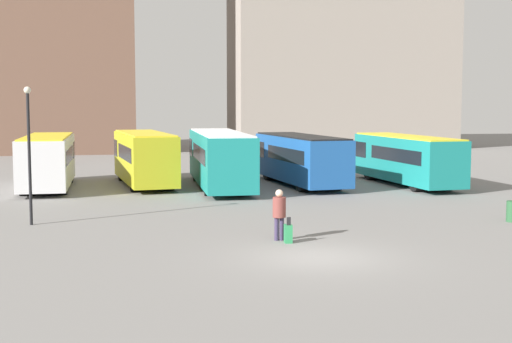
{
  "coord_description": "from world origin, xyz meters",
  "views": [
    {
      "loc": [
        -5.78,
        -21.32,
        4.86
      ],
      "look_at": [
        0.13,
        11.63,
        1.59
      ],
      "focal_mm": 50.0,
      "sensor_mm": 36.0,
      "label": 1
    }
  ],
  "objects_px": {
    "bus_1": "(144,157)",
    "lamp_post_1": "(29,144)",
    "bus_4": "(406,158)",
    "suitcase": "(288,233)",
    "traveler": "(279,210)",
    "bus_2": "(220,157)",
    "bus_0": "(48,160)",
    "bus_3": "(300,158)"
  },
  "relations": [
    {
      "from": "bus_0",
      "to": "suitcase",
      "type": "distance_m",
      "value": 20.23
    },
    {
      "from": "bus_3",
      "to": "traveler",
      "type": "bearing_deg",
      "value": 157.26
    },
    {
      "from": "lamp_post_1",
      "to": "bus_0",
      "type": "bearing_deg",
      "value": 92.99
    },
    {
      "from": "bus_3",
      "to": "suitcase",
      "type": "height_order",
      "value": "bus_3"
    },
    {
      "from": "bus_0",
      "to": "traveler",
      "type": "height_order",
      "value": "bus_0"
    },
    {
      "from": "bus_4",
      "to": "suitcase",
      "type": "distance_m",
      "value": 19.05
    },
    {
      "from": "bus_3",
      "to": "bus_1",
      "type": "bearing_deg",
      "value": 73.87
    },
    {
      "from": "traveler",
      "to": "suitcase",
      "type": "xyz_separation_m",
      "value": [
        0.22,
        -0.47,
        -0.75
      ]
    },
    {
      "from": "bus_0",
      "to": "bus_3",
      "type": "height_order",
      "value": "bus_0"
    },
    {
      "from": "bus_0",
      "to": "bus_3",
      "type": "distance_m",
      "value": 14.44
    },
    {
      "from": "bus_1",
      "to": "bus_2",
      "type": "height_order",
      "value": "bus_2"
    },
    {
      "from": "bus_2",
      "to": "lamp_post_1",
      "type": "bearing_deg",
      "value": 141.88
    },
    {
      "from": "bus_0",
      "to": "bus_2",
      "type": "relative_size",
      "value": 0.8
    },
    {
      "from": "bus_1",
      "to": "bus_4",
      "type": "height_order",
      "value": "bus_1"
    },
    {
      "from": "bus_1",
      "to": "suitcase",
      "type": "xyz_separation_m",
      "value": [
        4.51,
        -18.34,
        -1.35
      ]
    },
    {
      "from": "bus_3",
      "to": "bus_0",
      "type": "bearing_deg",
      "value": 80.36
    },
    {
      "from": "bus_3",
      "to": "lamp_post_1",
      "type": "distance_m",
      "value": 18.02
    },
    {
      "from": "traveler",
      "to": "suitcase",
      "type": "relative_size",
      "value": 1.97
    },
    {
      "from": "suitcase",
      "to": "traveler",
      "type": "bearing_deg",
      "value": 28.94
    },
    {
      "from": "bus_2",
      "to": "bus_1",
      "type": "bearing_deg",
      "value": 67.67
    },
    {
      "from": "bus_1",
      "to": "suitcase",
      "type": "height_order",
      "value": "bus_1"
    },
    {
      "from": "bus_1",
      "to": "lamp_post_1",
      "type": "xyz_separation_m",
      "value": [
        -4.75,
        -13.01,
        1.56
      ]
    },
    {
      "from": "bus_1",
      "to": "traveler",
      "type": "height_order",
      "value": "bus_1"
    },
    {
      "from": "bus_1",
      "to": "traveler",
      "type": "relative_size",
      "value": 5.22
    },
    {
      "from": "bus_4",
      "to": "lamp_post_1",
      "type": "xyz_separation_m",
      "value": [
        -19.91,
        -10.42,
        1.66
      ]
    },
    {
      "from": "bus_0",
      "to": "bus_1",
      "type": "bearing_deg",
      "value": -83.28
    },
    {
      "from": "bus_2",
      "to": "bus_4",
      "type": "bearing_deg",
      "value": -93.67
    },
    {
      "from": "bus_0",
      "to": "bus_2",
      "type": "height_order",
      "value": "bus_2"
    },
    {
      "from": "bus_4",
      "to": "traveler",
      "type": "relative_size",
      "value": 5.55
    },
    {
      "from": "bus_2",
      "to": "lamp_post_1",
      "type": "distance_m",
      "value": 14.46
    },
    {
      "from": "bus_3",
      "to": "suitcase",
      "type": "xyz_separation_m",
      "value": [
        -4.52,
        -16.82,
        -1.27
      ]
    },
    {
      "from": "traveler",
      "to": "lamp_post_1",
      "type": "bearing_deg",
      "value": 65.67
    },
    {
      "from": "bus_1",
      "to": "lamp_post_1",
      "type": "height_order",
      "value": "lamp_post_1"
    },
    {
      "from": "suitcase",
      "to": "bus_0",
      "type": "bearing_deg",
      "value": 33.29
    },
    {
      "from": "bus_2",
      "to": "traveler",
      "type": "relative_size",
      "value": 6.41
    },
    {
      "from": "traveler",
      "to": "bus_4",
      "type": "bearing_deg",
      "value": -31.51
    },
    {
      "from": "bus_2",
      "to": "lamp_post_1",
      "type": "relative_size",
      "value": 2.12
    },
    {
      "from": "bus_1",
      "to": "bus_2",
      "type": "distance_m",
      "value": 4.6
    },
    {
      "from": "suitcase",
      "to": "lamp_post_1",
      "type": "distance_m",
      "value": 11.07
    },
    {
      "from": "bus_4",
      "to": "lamp_post_1",
      "type": "distance_m",
      "value": 22.53
    },
    {
      "from": "bus_2",
      "to": "bus_3",
      "type": "xyz_separation_m",
      "value": [
        4.79,
        0.27,
        -0.13
      ]
    },
    {
      "from": "bus_0",
      "to": "bus_3",
      "type": "relative_size",
      "value": 0.93
    }
  ]
}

